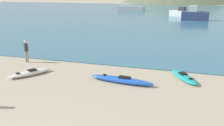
{
  "coord_description": "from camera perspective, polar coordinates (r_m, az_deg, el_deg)",
  "views": [
    {
      "loc": [
        4.42,
        -4.96,
        4.87
      ],
      "look_at": [
        -0.27,
        9.69,
        0.5
      ],
      "focal_mm": 42.0,
      "sensor_mm": 36.0,
      "label": 1
    }
  ],
  "objects": [
    {
      "name": "bay_water",
      "position": [
        51.06,
        12.91,
        10.04
      ],
      "size": [
        160.0,
        70.0,
        0.06
      ],
      "primitive_type": "cube",
      "color": "teal",
      "rests_on": "ground_plane"
    },
    {
      "name": "kayak_on_sand_0",
      "position": [
        15.17,
        15.38,
        -2.91
      ],
      "size": [
        1.92,
        2.57,
        0.31
      ],
      "color": "teal",
      "rests_on": "ground_plane"
    },
    {
      "name": "kayak_on_sand_1",
      "position": [
        14.05,
        2.05,
        -3.7
      ],
      "size": [
        3.63,
        0.97,
        0.37
      ],
      "color": "blue",
      "rests_on": "ground_plane"
    },
    {
      "name": "kayak_on_sand_4",
      "position": [
        16.03,
        -17.4,
        -2.06
      ],
      "size": [
        1.92,
        2.6,
        0.32
      ],
      "color": "white",
      "rests_on": "ground_plane"
    },
    {
      "name": "person_near_waterline",
      "position": [
        18.73,
        -18.19,
        2.75
      ],
      "size": [
        0.31,
        0.26,
        1.52
      ],
      "color": "gray",
      "rests_on": "ground_plane"
    },
    {
      "name": "moored_boat_0",
      "position": [
        60.89,
        4.16,
        11.79
      ],
      "size": [
        6.02,
        1.88,
        1.04
      ],
      "color": "#B2B2B7",
      "rests_on": "bay_water"
    },
    {
      "name": "moored_boat_1",
      "position": [
        49.73,
        14.65,
        10.5
      ],
      "size": [
        3.99,
        2.92,
        1.69
      ],
      "color": "white",
      "rests_on": "bay_water"
    },
    {
      "name": "moored_boat_3",
      "position": [
        43.98,
        17.58,
        9.91
      ],
      "size": [
        4.13,
        2.08,
        2.28
      ],
      "color": "navy",
      "rests_on": "bay_water"
    }
  ]
}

